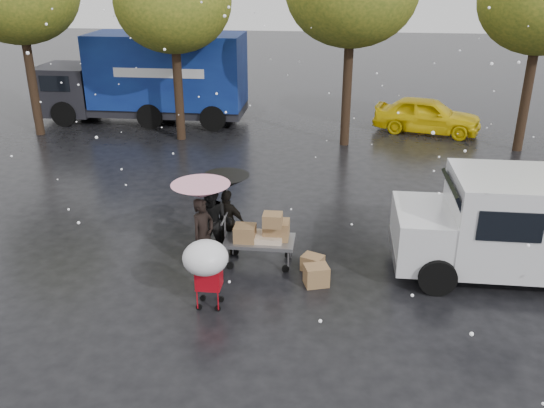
# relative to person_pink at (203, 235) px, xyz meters

# --- Properties ---
(ground) EXTENTS (90.00, 90.00, 0.00)m
(ground) POSITION_rel_person_pink_xyz_m (0.49, -0.56, -0.81)
(ground) COLOR black
(ground) RESTS_ON ground
(person_pink) EXTENTS (0.63, 0.70, 1.62)m
(person_pink) POSITION_rel_person_pink_xyz_m (0.00, 0.00, 0.00)
(person_pink) COLOR black
(person_pink) RESTS_ON ground
(person_middle) EXTENTS (0.87, 0.68, 1.76)m
(person_middle) POSITION_rel_person_pink_xyz_m (0.13, 0.43, 0.07)
(person_middle) COLOR black
(person_middle) RESTS_ON ground
(person_black) EXTENTS (0.96, 0.62, 1.51)m
(person_black) POSITION_rel_person_pink_xyz_m (0.37, 0.79, -0.05)
(person_black) COLOR black
(person_black) RESTS_ON ground
(umbrella_pink) EXTENTS (1.21, 1.21, 1.95)m
(umbrella_pink) POSITION_rel_person_pink_xyz_m (-0.00, 0.00, 0.99)
(umbrella_pink) COLOR #4C4C4C
(umbrella_pink) RESTS_ON ground
(umbrella_black) EXTENTS (1.01, 1.01, 1.87)m
(umbrella_black) POSITION_rel_person_pink_xyz_m (0.37, 0.79, 0.91)
(umbrella_black) COLOR #4C4C4C
(umbrella_black) RESTS_ON ground
(vendor_cart) EXTENTS (1.52, 0.80, 1.27)m
(vendor_cart) POSITION_rel_person_pink_xyz_m (1.23, 0.36, -0.08)
(vendor_cart) COLOR slate
(vendor_cart) RESTS_ON ground
(shopping_cart) EXTENTS (0.84, 0.84, 1.46)m
(shopping_cart) POSITION_rel_person_pink_xyz_m (0.42, -1.57, 0.25)
(shopping_cart) COLOR red
(shopping_cart) RESTS_ON ground
(white_van) EXTENTS (4.91, 2.18, 2.20)m
(white_van) POSITION_rel_person_pink_xyz_m (6.61, 0.50, 0.35)
(white_van) COLOR silver
(white_van) RESTS_ON ground
(blue_truck) EXTENTS (8.30, 2.60, 3.50)m
(blue_truck) POSITION_rel_person_pink_xyz_m (-4.88, 11.78, 0.95)
(blue_truck) COLOR navy
(blue_truck) RESTS_ON ground
(box_ground_near) EXTENTS (0.57, 0.51, 0.43)m
(box_ground_near) POSITION_rel_person_pink_xyz_m (2.41, -0.39, -0.60)
(box_ground_near) COLOR olive
(box_ground_near) RESTS_ON ground
(box_ground_far) EXTENTS (0.54, 0.49, 0.34)m
(box_ground_far) POSITION_rel_person_pink_xyz_m (2.31, 0.20, -0.64)
(box_ground_far) COLOR olive
(box_ground_far) RESTS_ON ground
(yellow_taxi) EXTENTS (4.24, 2.53, 1.35)m
(yellow_taxi) POSITION_rel_person_pink_xyz_m (6.10, 11.36, -0.13)
(yellow_taxi) COLOR yellow
(yellow_taxi) RESTS_ON ground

